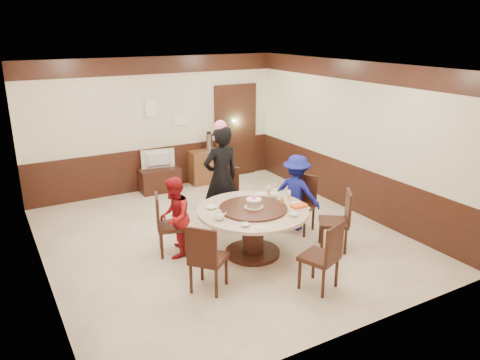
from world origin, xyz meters
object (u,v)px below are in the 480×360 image
tv_stand (160,180)px  thermos (209,142)px  person_standing (221,178)px  shrimp_platter (299,207)px  birthday_cake (254,203)px  side_cabinet (207,166)px  person_red (174,217)px  television (159,159)px  banquet_table (253,222)px  person_blue (296,192)px

tv_stand → thermos: (1.20, 0.03, 0.69)m
person_standing → shrimp_platter: (0.56, -1.49, -0.13)m
person_standing → thermos: bearing=-114.8°
birthday_cake → side_cabinet: (0.91, 3.54, -0.47)m
tv_stand → thermos: size_ratio=2.24×
person_red → birthday_cake: bearing=92.1°
television → shrimp_platter: bearing=111.6°
person_standing → person_red: 1.30m
banquet_table → tv_stand: bearing=93.5°
person_red → person_blue: 2.21m
person_standing → person_red: person_standing is taller
shrimp_platter → side_cabinet: 3.89m
person_standing → birthday_cake: size_ratio=6.43×
birthday_cake → thermos: 3.67m
person_red → tv_stand: 3.08m
birthday_cake → tv_stand: bearing=93.8°
tv_stand → birthday_cake: bearing=-86.2°
birthday_cake → shrimp_platter: birthday_cake is taller
person_red → side_cabinet: bearing=176.3°
person_blue → tv_stand: size_ratio=1.56×
birthday_cake → shrimp_platter: bearing=-28.4°
banquet_table → tv_stand: 3.53m
shrimp_platter → banquet_table: bearing=152.8°
person_blue → tv_stand: (-1.38, 3.02, -0.41)m
birthday_cake → side_cabinet: bearing=75.6°
television → thermos: 1.23m
side_cabinet → shrimp_platter: bearing=-94.5°
banquet_table → television: (-0.22, 3.51, 0.17)m
tv_stand → television: size_ratio=1.20×
person_standing → person_red: size_ratio=1.45×
television → person_blue: bearing=123.8°
shrimp_platter → side_cabinet: bearing=85.5°
person_red → side_cabinet: (1.97, 2.97, -0.25)m
person_red → television: bearing=-165.9°
banquet_table → person_blue: size_ratio=1.28×
person_standing → shrimp_platter: person_standing is taller
person_blue → television: person_blue is taller
banquet_table → birthday_cake: birthday_cake is taller
person_standing → television: (-0.28, 2.34, -0.21)m
side_cabinet → thermos: thermos is taller
person_blue → television: size_ratio=1.87×
person_standing → side_cabinet: bearing=-113.5°
person_red → shrimp_platter: person_red is taller
shrimp_platter → thermos: (0.37, 3.86, 0.16)m
banquet_table → television: television is taller
person_standing → thermos: person_standing is taller
person_blue → person_red: bearing=56.9°
person_red → television: (0.83, 2.94, 0.08)m
shrimp_platter → television: 3.92m
television → person_red: bearing=83.5°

